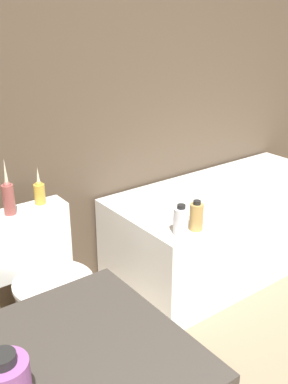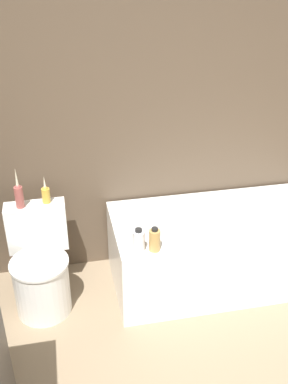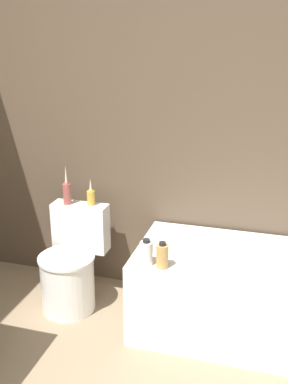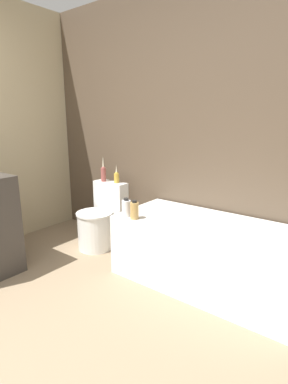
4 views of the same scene
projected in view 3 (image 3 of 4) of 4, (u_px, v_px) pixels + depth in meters
The scene contains 7 objects.
wall_back_tiled at pixel (168, 118), 3.05m from camera, with size 6.40×0.06×2.60m.
bathtub at pixel (262, 296), 2.82m from camera, with size 1.59×0.73×0.55m.
toilet at pixel (71, 267), 3.15m from camera, with size 0.40×0.52×0.69m.
vase_gold at pixel (67, 191), 3.17m from camera, with size 0.06×0.06×0.28m.
vase_silver at pixel (91, 196), 3.16m from camera, with size 0.06×0.06×0.20m.
shampoo_bottle_tall at pixel (146, 253), 2.63m from camera, with size 0.08×0.08×0.16m.
shampoo_bottle_short at pixel (162, 256), 2.60m from camera, with size 0.07×0.07×0.16m.
Camera 3 is at (0.70, -0.64, 1.83)m, focal length 42.00 mm.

